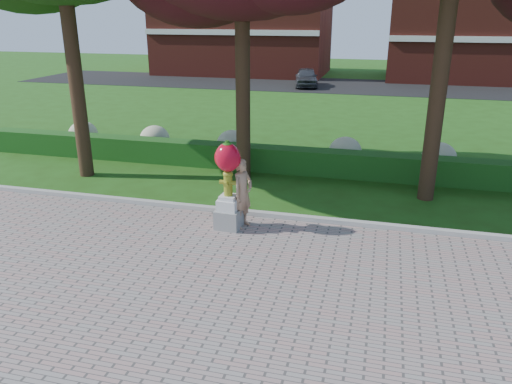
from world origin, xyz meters
TOP-DOWN VIEW (x-y plane):
  - ground at (0.00, 0.00)m, footprint 100.00×100.00m
  - curb at (0.00, 3.00)m, footprint 40.00×0.18m
  - lawn_hedge at (0.00, 7.00)m, footprint 24.00×0.70m
  - hydrangea_row at (0.57, 8.00)m, footprint 20.10×1.10m
  - street at (0.00, 28.00)m, footprint 50.00×8.00m
  - building_left at (-10.00, 34.00)m, footprint 14.00×8.00m
  - building_right at (8.00, 34.00)m, footprint 12.00×8.00m
  - hydrant_sculpture at (-1.25, 2.08)m, footprint 0.63×0.61m
  - woman at (-0.94, 2.24)m, footprint 0.61×0.73m
  - parked_car at (-3.39, 26.89)m, footprint 2.17×3.99m

SIDE VIEW (x-z plane):
  - ground at x=0.00m, z-range 0.00..0.00m
  - street at x=0.00m, z-range 0.00..0.02m
  - curb at x=0.00m, z-range 0.00..0.15m
  - lawn_hedge at x=0.00m, z-range 0.00..0.80m
  - hydrangea_row at x=0.57m, z-range 0.06..1.04m
  - parked_car at x=-3.39m, z-range 0.02..1.31m
  - woman at x=-0.94m, z-range 0.04..1.75m
  - hydrant_sculpture at x=-1.25m, z-range 0.10..2.27m
  - building_right at x=8.00m, z-range 0.00..6.40m
  - building_left at x=-10.00m, z-range 0.00..7.00m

